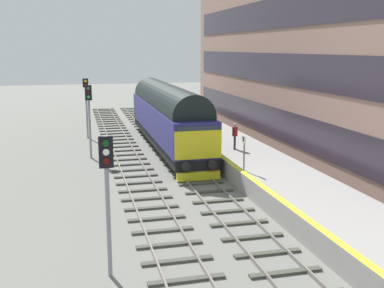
% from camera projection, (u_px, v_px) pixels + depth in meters
% --- Properties ---
extents(ground_plane, '(140.00, 140.00, 0.00)m').
position_uv_depth(ground_plane, '(186.00, 167.00, 28.80)').
color(ground_plane, slate).
rests_on(ground_plane, ground).
extents(track_main, '(2.50, 60.00, 0.15)m').
position_uv_depth(track_main, '(186.00, 167.00, 28.79)').
color(track_main, slate).
rests_on(track_main, ground).
extents(track_adjacent_west, '(2.50, 60.00, 0.15)m').
position_uv_depth(track_adjacent_west, '(133.00, 170.00, 28.02)').
color(track_adjacent_west, slate).
rests_on(track_adjacent_west, ground).
extents(station_platform, '(4.00, 44.00, 1.01)m').
position_uv_depth(station_platform, '(241.00, 156.00, 29.55)').
color(station_platform, '#9B9792').
rests_on(station_platform, ground).
extents(station_building, '(4.35, 38.09, 18.74)m').
position_uv_depth(station_building, '(299.00, 17.00, 33.32)').
color(station_building, '#977364').
rests_on(station_building, ground).
extents(diesel_locomotive, '(2.74, 17.97, 4.68)m').
position_uv_depth(diesel_locomotive, '(167.00, 115.00, 33.81)').
color(diesel_locomotive, black).
rests_on(diesel_locomotive, ground).
extents(signal_post_near, '(0.44, 0.22, 4.60)m').
position_uv_depth(signal_post_near, '(107.00, 188.00, 14.51)').
color(signal_post_near, gray).
rests_on(signal_post_near, ground).
extents(signal_post_mid, '(0.44, 0.22, 4.86)m').
position_uv_depth(signal_post_mid, '(89.00, 112.00, 30.65)').
color(signal_post_mid, gray).
rests_on(signal_post_mid, ground).
extents(signal_post_far, '(0.44, 0.22, 4.83)m').
position_uv_depth(signal_post_far, '(86.00, 102.00, 37.61)').
color(signal_post_far, gray).
rests_on(signal_post_far, ground).
extents(platform_number_sign, '(0.10, 0.44, 1.85)m').
position_uv_depth(platform_number_sign, '(244.00, 147.00, 23.86)').
color(platform_number_sign, slate).
rests_on(platform_number_sign, station_platform).
extents(waiting_passenger, '(0.42, 0.49, 1.64)m').
position_uv_depth(waiting_passenger, '(235.00, 134.00, 29.07)').
color(waiting_passenger, '#253038').
rests_on(waiting_passenger, station_platform).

